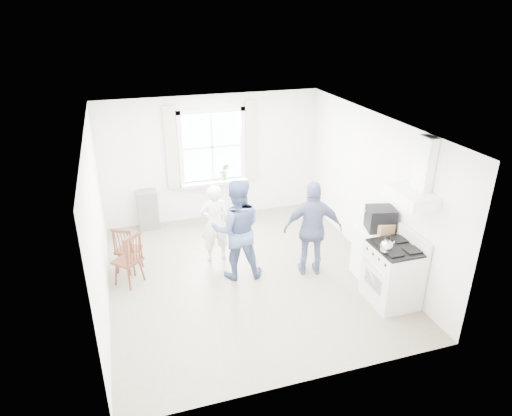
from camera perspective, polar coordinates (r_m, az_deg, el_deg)
The scene contains 15 objects.
room_shell at distance 7.21m, azimuth -1.25°, elevation 0.35°, with size 4.62×5.12×2.64m.
window_assembly at distance 9.38m, azimuth -5.47°, elevation 7.06°, with size 1.88×0.24×1.70m.
range_hood at distance 6.74m, azimuth 19.30°, elevation 2.69°, with size 0.45×0.76×0.94m.
shelf_unit at distance 9.48m, azimuth -13.35°, elevation -0.21°, with size 0.40×0.30×0.80m, color gray.
gas_stove at distance 7.26m, azimuth 16.72°, elevation -7.87°, with size 0.68×0.76×1.12m.
kettle at distance 6.81m, azimuth 16.01°, elevation -4.62°, with size 0.19×0.19×0.26m.
low_cabinet at distance 7.81m, azimuth 14.35°, elevation -5.45°, with size 0.50×0.55×0.90m, color white.
stereo_stack at distance 7.51m, azimuth 15.28°, elevation -1.31°, with size 0.50×0.47×0.38m.
cardboard_box at distance 7.44m, azimuth 15.78°, elevation -2.49°, with size 0.27×0.19×0.17m, color #9A754A.
windsor_chair_a at distance 7.57m, azimuth -15.33°, elevation -5.60°, with size 0.54×0.54×0.92m.
windsor_chair_b at distance 7.93m, azimuth -16.09°, elevation -4.54°, with size 0.49×0.49×0.87m.
person_left at distance 7.99m, azimuth -5.20°, elevation -1.89°, with size 0.52×0.52×1.43m, color white.
person_mid at distance 7.41m, azimuth -2.40°, elevation -2.70°, with size 0.84×0.84×1.72m, color #475985.
person_right at distance 7.56m, azimuth 7.12°, elevation -2.63°, with size 0.97×0.97×1.65m, color navy.
potted_plant at distance 9.48m, azimuth -3.94°, elevation 4.54°, with size 0.20×0.20×0.36m, color #2F6A2F.
Camera 1 is at (-1.82, -6.33, 4.22)m, focal length 32.00 mm.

